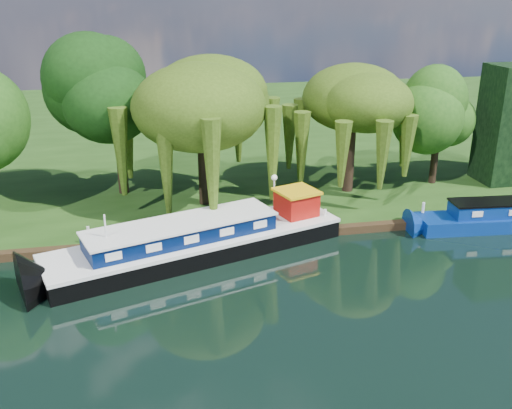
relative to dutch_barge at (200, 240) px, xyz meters
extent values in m
plane|color=black|center=(4.24, -6.99, -0.83)|extent=(120.00, 120.00, 0.00)
cube|color=#1A370F|center=(4.24, 27.01, -0.60)|extent=(120.00, 52.00, 0.45)
cube|color=black|center=(-0.13, -0.04, -0.43)|extent=(16.02, 8.26, 1.05)
cube|color=silver|center=(-0.13, -0.04, 0.18)|extent=(16.13, 8.35, 0.19)
cube|color=#03133B|center=(-0.96, -0.32, 0.70)|extent=(10.04, 5.45, 0.83)
cube|color=silver|center=(-0.96, -0.32, 1.16)|extent=(10.26, 5.67, 0.10)
cube|color=#9D110B|center=(5.67, 1.88, 0.94)|extent=(2.43, 2.43, 1.31)
cube|color=gold|center=(5.67, 1.88, 1.66)|extent=(2.70, 2.70, 0.14)
cylinder|color=silver|center=(-4.61, -1.53, 1.33)|extent=(0.09, 0.09, 2.10)
cube|color=silver|center=(15.62, -0.42, 0.42)|extent=(0.63, 0.10, 0.33)
imported|color=#9D110B|center=(-6.60, -1.78, -0.83)|extent=(3.22, 2.63, 0.58)
cylinder|color=black|center=(0.92, 6.41, 2.17)|extent=(0.66, 0.66, 5.10)
ellipsoid|color=#2F470F|center=(0.92, 6.41, 5.86)|extent=(7.12, 7.12, 4.60)
cylinder|color=black|center=(10.56, 6.98, 1.84)|extent=(0.63, 0.63, 4.43)
ellipsoid|color=#2F470F|center=(10.56, 6.98, 5.04)|extent=(6.05, 6.05, 3.91)
cylinder|color=black|center=(-4.14, 9.40, 3.21)|extent=(0.71, 0.71, 7.17)
ellipsoid|color=black|center=(-4.14, 9.40, 6.14)|extent=(5.74, 5.74, 5.74)
cylinder|color=black|center=(16.92, 7.44, 2.27)|extent=(0.46, 0.46, 5.29)
ellipsoid|color=#1C4711|center=(16.92, 7.44, 4.43)|extent=(4.23, 4.23, 4.23)
cylinder|color=silver|center=(4.74, 3.51, 0.72)|extent=(0.10, 0.10, 2.20)
sphere|color=white|center=(4.74, 3.51, 2.00)|extent=(0.36, 0.36, 0.36)
cylinder|color=silver|center=(-5.76, 1.41, 0.12)|extent=(0.16, 0.16, 1.00)
cylinder|color=silver|center=(0.24, 1.41, 0.12)|extent=(0.16, 0.16, 1.00)
cylinder|color=silver|center=(7.24, 1.41, 0.12)|extent=(0.16, 0.16, 1.00)
cylinder|color=silver|center=(13.24, 1.41, 0.12)|extent=(0.16, 0.16, 1.00)
camera|label=1|loc=(-2.28, -27.29, 12.37)|focal=40.00mm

